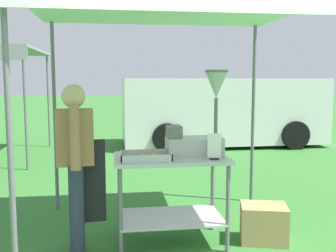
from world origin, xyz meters
name	(u,v)px	position (x,y,z in m)	size (l,w,h in m)	color
ground_plane	(141,153)	(0.00, 6.00, 0.00)	(70.00, 70.00, 0.00)	#33702D
stall_canopy	(169,12)	(-0.04, 1.07, 2.31)	(2.77, 2.34, 2.40)	slate
donut_cart	(171,180)	(-0.04, 0.97, 0.65)	(1.11, 0.69, 0.90)	#B7B7BC
donut_tray	(146,158)	(-0.29, 0.83, 0.92)	(0.48, 0.32, 0.07)	#B7B7BC
donut_fryer	(199,127)	(0.26, 1.02, 1.18)	(0.61, 0.28, 0.85)	#B7B7BC
menu_sign	(214,148)	(0.35, 0.76, 1.00)	(0.13, 0.05, 0.25)	black
vendor	(76,160)	(-0.95, 0.88, 0.90)	(0.46, 0.54, 1.61)	#2D3347
supply_crate	(264,223)	(0.91, 0.89, 0.19)	(0.54, 0.46, 0.38)	tan
van_white	(221,110)	(2.12, 6.93, 0.88)	(5.02, 2.14, 1.69)	white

